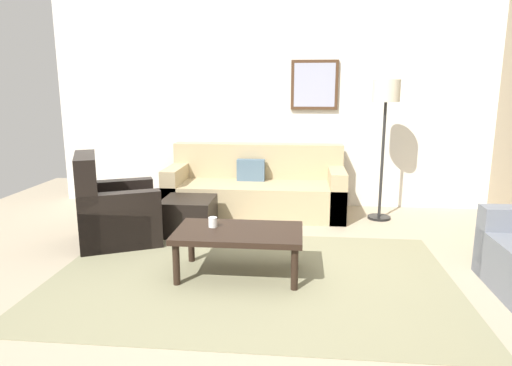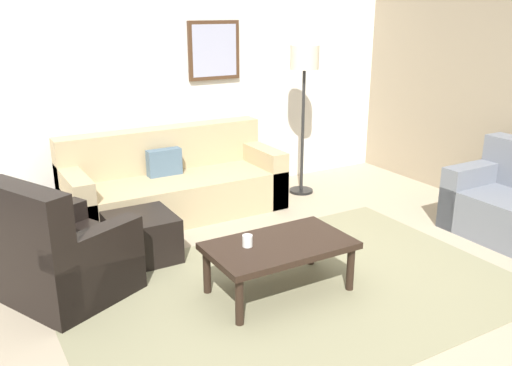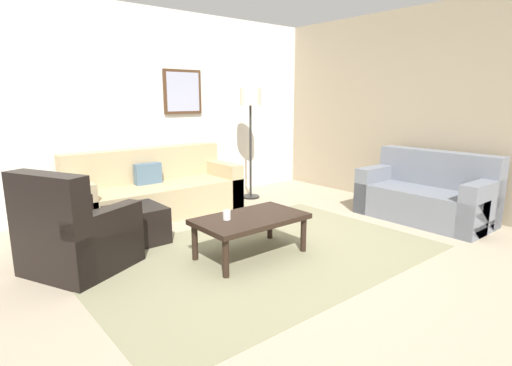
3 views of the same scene
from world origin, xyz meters
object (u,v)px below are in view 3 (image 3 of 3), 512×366
armchair_leather (74,239)px  lamp_standing (250,108)px  framed_artwork (183,92)px  couch_loveseat (428,196)px  couch_main (154,192)px  coffee_table (251,221)px  cup (227,215)px  ottoman (137,225)px

armchair_leather → lamp_standing: lamp_standing is taller
framed_artwork → couch_loveseat: bearing=-57.1°
couch_loveseat → framed_artwork: 3.75m
couch_main → framed_artwork: size_ratio=3.49×
armchair_leather → framed_artwork: 3.07m
armchair_leather → coffee_table: armchair_leather is taller
couch_main → couch_loveseat: size_ratio=1.42×
armchair_leather → coffee_table: 1.64m
couch_main → coffee_table: couch_main is taller
couch_main → cup: (-0.19, -1.98, 0.16)m
coffee_table → lamp_standing: (1.52, 1.88, 1.05)m
lamp_standing → couch_main: bearing=174.1°
coffee_table → couch_loveseat: bearing=-10.5°
couch_loveseat → cup: 2.88m
coffee_table → cup: (-0.24, 0.07, 0.10)m
armchair_leather → ottoman: 0.83m
framed_artwork → cup: bearing=-111.2°
couch_loveseat → framed_artwork: size_ratio=2.46×
cup → lamp_standing: bearing=45.9°
couch_loveseat → cup: (-2.83, 0.55, 0.15)m
armchair_leather → lamp_standing: bearing=21.0°
couch_main → armchair_leather: 1.93m
couch_loveseat → coffee_table: bearing=169.5°
armchair_leather → lamp_standing: size_ratio=0.62×
ottoman → lamp_standing: (2.24, 0.79, 1.21)m
ottoman → couch_main: bearing=54.8°
couch_main → coffee_table: bearing=-88.6°
couch_loveseat → lamp_standing: (-1.07, 2.36, 1.11)m
ottoman → framed_artwork: bearing=44.1°
cup → lamp_standing: lamp_standing is taller
ottoman → lamp_standing: 2.67m
ottoman → armchair_leather: bearing=-154.6°
couch_loveseat → cup: bearing=169.1°
framed_artwork → lamp_standing: bearing=-34.6°
framed_artwork → couch_main: bearing=-150.7°
coffee_table → framed_artwork: 2.86m
cup → coffee_table: bearing=-15.6°
armchair_leather → cup: size_ratio=12.05×
ottoman → framed_artwork: (1.41, 1.36, 1.45)m
ottoman → couch_loveseat: bearing=-25.5°
ottoman → coffee_table: 1.32m
couch_main → cup: couch_main is taller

